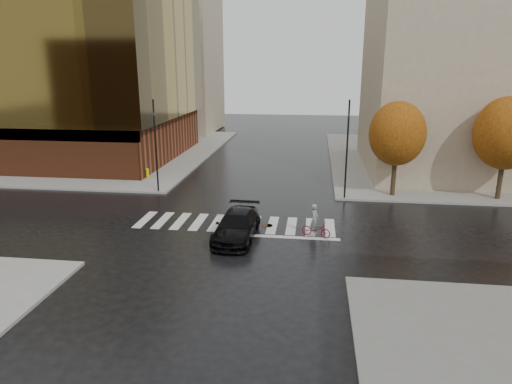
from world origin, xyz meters
TOP-DOWN VIEW (x-y plane):
  - ground at (0.00, 0.00)m, footprint 120.00×120.00m
  - sidewalk_nw at (-21.00, 21.00)m, footprint 30.00×30.00m
  - sidewalk_ne at (21.00, 21.00)m, footprint 30.00×30.00m
  - crosswalk at (0.00, 0.50)m, footprint 12.00×3.00m
  - office_glass at (-22.00, 17.99)m, footprint 27.00×19.00m
  - building_ne_tan at (17.00, 17.00)m, footprint 16.00×16.00m
  - building_nw_far at (-16.00, 37.00)m, footprint 14.00×12.00m
  - tree_ne_a at (10.00, 7.40)m, footprint 3.80×3.80m
  - tree_ne_b at (17.00, 7.40)m, footprint 4.20×4.20m
  - sedan at (0.50, -1.80)m, footprint 2.18×5.07m
  - cyclist at (4.67, -1.00)m, footprint 1.71×1.08m
  - traffic_light_nw at (-6.66, 6.30)m, footprint 0.16×0.14m
  - traffic_light_ne at (6.63, 6.30)m, footprint 0.15×0.18m
  - fire_hydrant at (-8.84, 10.00)m, footprint 0.28×0.28m
  - manhole at (1.91, 0.38)m, footprint 0.68×0.68m

SIDE VIEW (x-z plane):
  - ground at x=0.00m, z-range 0.00..0.00m
  - crosswalk at x=0.00m, z-range 0.00..0.01m
  - manhole at x=1.91m, z-range 0.00..0.01m
  - sidewalk_nw at x=-21.00m, z-range 0.00..0.15m
  - sidewalk_ne at x=21.00m, z-range 0.00..0.15m
  - fire_hydrant at x=-8.84m, z-range 0.19..0.99m
  - cyclist at x=4.67m, z-range -0.29..1.54m
  - sedan at x=0.50m, z-range 0.00..1.46m
  - traffic_light_nw at x=-6.66m, z-range 0.53..7.05m
  - traffic_light_ne at x=6.63m, z-range 0.55..7.19m
  - tree_ne_a at x=10.00m, z-range 1.20..7.71m
  - tree_ne_b at x=17.00m, z-range 1.17..8.07m
  - office_glass at x=-22.00m, z-range 0.28..16.28m
  - building_ne_tan at x=17.00m, z-range 0.15..18.15m
  - building_nw_far at x=-16.00m, z-range 0.15..20.15m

